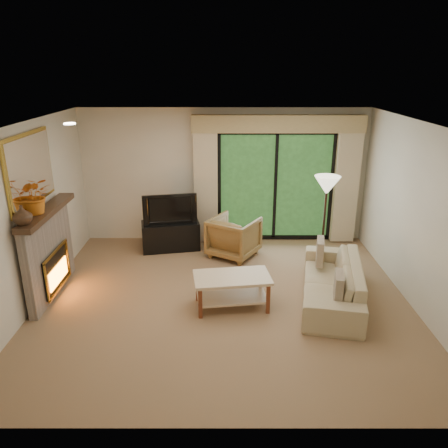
{
  "coord_description": "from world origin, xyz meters",
  "views": [
    {
      "loc": [
        0.0,
        -5.81,
        3.3
      ],
      "look_at": [
        0.0,
        0.3,
        1.1
      ],
      "focal_mm": 35.0,
      "sensor_mm": 36.0,
      "label": 1
    }
  ],
  "objects_px": {
    "coffee_table": "(232,291)",
    "media_console": "(171,236)",
    "sofa": "(332,281)",
    "armchair": "(234,237)"
  },
  "relations": [
    {
      "from": "coffee_table",
      "to": "media_console",
      "type": "bearing_deg",
      "value": 110.03
    },
    {
      "from": "media_console",
      "to": "sofa",
      "type": "distance_m",
      "value": 3.27
    },
    {
      "from": "sofa",
      "to": "coffee_table",
      "type": "distance_m",
      "value": 1.51
    },
    {
      "from": "armchair",
      "to": "sofa",
      "type": "height_order",
      "value": "armchair"
    },
    {
      "from": "armchair",
      "to": "coffee_table",
      "type": "distance_m",
      "value": 1.84
    },
    {
      "from": "armchair",
      "to": "sofa",
      "type": "xyz_separation_m",
      "value": [
        1.43,
        -1.63,
        -0.06
      ]
    },
    {
      "from": "armchair",
      "to": "sofa",
      "type": "relative_size",
      "value": 0.39
    },
    {
      "from": "media_console",
      "to": "coffee_table",
      "type": "bearing_deg",
      "value": -73.21
    },
    {
      "from": "armchair",
      "to": "coffee_table",
      "type": "bearing_deg",
      "value": 118.56
    },
    {
      "from": "media_console",
      "to": "armchair",
      "type": "distance_m",
      "value": 1.24
    }
  ]
}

